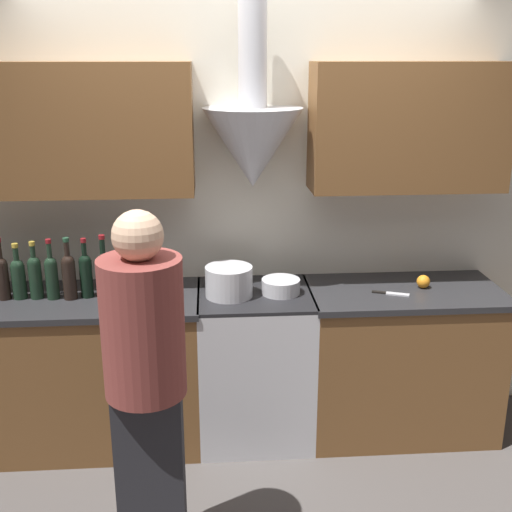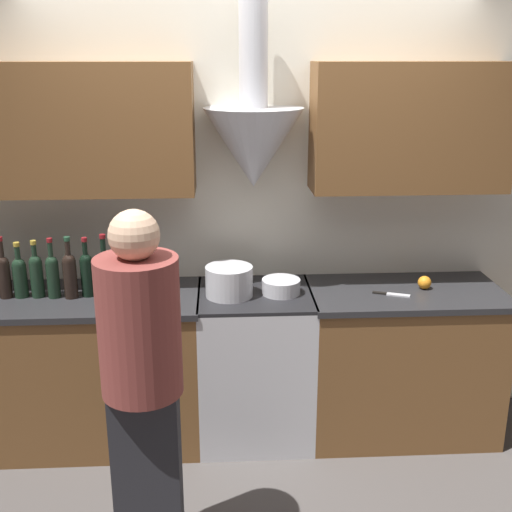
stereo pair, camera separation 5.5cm
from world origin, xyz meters
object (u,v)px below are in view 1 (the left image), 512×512
Objects in this scene: stove_range at (255,364)px; wine_bottle_6 at (52,275)px; person_foreground_left at (146,382)px; wine_bottle_3 at (2,276)px; wine_bottle_8 at (86,273)px; wine_bottle_9 at (104,272)px; wine_bottle_7 at (69,274)px; wine_bottle_5 at (35,275)px; mixing_bowl at (281,286)px; orange_fruit at (423,282)px; stock_pot at (229,281)px; wine_bottle_4 at (18,276)px.

wine_bottle_6 reaches higher than stove_range.
person_foreground_left is (0.59, -0.99, -0.14)m from wine_bottle_6.
wine_bottle_6 is at bearing -2.28° from wine_bottle_3.
wine_bottle_3 is 1.03× the size of wine_bottle_8.
stove_range is at bearing -0.66° from wine_bottle_9.
wine_bottle_7 is 0.19m from wine_bottle_9.
person_foreground_left is at bearing -55.73° from wine_bottle_5.
stove_range is at bearing 172.64° from mixing_bowl.
wine_bottle_5 is 1.36m from mixing_bowl.
wine_bottle_8 is at bearing -0.27° from wine_bottle_5.
wine_bottle_9 is at bearing 107.21° from person_foreground_left.
wine_bottle_5 is 0.19m from wine_bottle_7.
stove_range is 0.55× the size of person_foreground_left.
wine_bottle_9 reaches higher than wine_bottle_5.
orange_fruit is at bearing 33.88° from person_foreground_left.
wine_bottle_7 is 1.11m from person_foreground_left.
mixing_bowl is (0.98, -0.03, -0.10)m from wine_bottle_9.
wine_bottle_5 is 0.27m from wine_bottle_8.
wine_bottle_7 is (-1.02, -0.01, 0.59)m from stove_range.
orange_fruit is (1.99, 0.02, -0.10)m from wine_bottle_7.
wine_bottle_3 reaches higher than stove_range.
person_foreground_left reaches higher than wine_bottle_5.
wine_bottle_6 is 0.96× the size of wine_bottle_9.
wine_bottle_7 reaches higher than stock_pot.
wine_bottle_9 reaches higher than stove_range.
stove_range is 1.21m from person_foreground_left.
stock_pot is at bearing -165.87° from stove_range.
person_foreground_left is at bearing -117.63° from stove_range.
wine_bottle_5 is 0.93× the size of wine_bottle_7.
wine_bottle_5 is at bearing 179.54° from stove_range.
wine_bottle_3 is 4.58× the size of orange_fruit.
wine_bottle_7 is at bearing 116.89° from person_foreground_left.
wine_bottle_5 is 1.22m from person_foreground_left.
stove_range is 3.41× the size of stock_pot.
wine_bottle_7 reaches higher than orange_fruit.
stock_pot is (0.97, -0.03, -0.05)m from wine_bottle_6.
orange_fruit is (1.91, 0.00, -0.10)m from wine_bottle_8.
wine_bottle_8 is at bearing 0.28° from wine_bottle_3.
stove_range is 1.42m from wine_bottle_4.
mixing_bowl reaches higher than stove_range.
wine_bottle_3 is 1.00× the size of wine_bottle_7.
person_foreground_left reaches higher than wine_bottle_6.
wine_bottle_9 reaches higher than orange_fruit.
stove_range is 2.64× the size of wine_bottle_6.
person_foreground_left is (-0.67, -0.98, -0.04)m from mixing_bowl.
wine_bottle_5 is at bearing 179.99° from orange_fruit.
person_foreground_left is at bearing -111.36° from stock_pot.
wine_bottle_5 is at bearing 171.31° from wine_bottle_6.
orange_fruit is at bearing 0.08° from wine_bottle_3.
orange_fruit reaches higher than stove_range.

